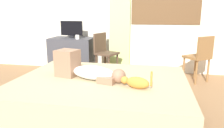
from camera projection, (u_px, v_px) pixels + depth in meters
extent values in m
plane|color=olive|center=(96.00, 115.00, 2.79)|extent=(16.00, 16.00, 0.00)
cube|color=beige|center=(123.00, 3.00, 4.66)|extent=(6.40, 0.12, 2.90)
cube|color=brown|center=(101.00, 108.00, 2.83)|extent=(2.16, 1.73, 0.14)
cube|color=tan|center=(101.00, 91.00, 2.77)|extent=(2.10, 1.68, 0.33)
ellipsoid|color=silver|center=(93.00, 73.00, 2.71)|extent=(0.61, 0.39, 0.17)
sphere|color=#8C664C|center=(119.00, 76.00, 2.57)|extent=(0.17, 0.17, 0.17)
cube|color=#8C664C|center=(68.00, 63.00, 2.84)|extent=(0.31, 0.29, 0.34)
cube|color=#8C664C|center=(109.00, 78.00, 2.63)|extent=(0.26, 0.32, 0.08)
ellipsoid|color=#C67A2D|center=(138.00, 83.00, 2.39)|extent=(0.28, 0.17, 0.13)
sphere|color=#C67A2D|center=(125.00, 80.00, 2.45)|extent=(0.08, 0.08, 0.08)
cylinder|color=#C67A2D|center=(151.00, 79.00, 2.31)|extent=(0.03, 0.03, 0.16)
cube|color=#38383D|center=(73.00, 55.00, 4.73)|extent=(0.90, 0.56, 0.74)
cylinder|color=black|center=(72.00, 37.00, 4.64)|extent=(0.10, 0.10, 0.05)
cube|color=black|center=(72.00, 28.00, 4.59)|extent=(0.48, 0.05, 0.30)
cylinder|color=white|center=(77.00, 37.00, 4.41)|extent=(0.08, 0.08, 0.08)
cylinder|color=#4C3828|center=(117.00, 65.00, 4.51)|extent=(0.04, 0.04, 0.44)
cylinder|color=#4C3828|center=(109.00, 68.00, 4.27)|extent=(0.04, 0.04, 0.44)
cylinder|color=#4C3828|center=(105.00, 63.00, 4.68)|extent=(0.04, 0.04, 0.44)
cylinder|color=#4C3828|center=(96.00, 66.00, 4.43)|extent=(0.04, 0.04, 0.44)
cube|color=#4C3828|center=(107.00, 53.00, 4.42)|extent=(0.50, 0.50, 0.04)
cube|color=#4C3828|center=(100.00, 42.00, 4.46)|extent=(0.18, 0.37, 0.38)
cylinder|color=brown|center=(184.00, 69.00, 4.18)|extent=(0.04, 0.04, 0.44)
cylinder|color=brown|center=(195.00, 67.00, 4.32)|extent=(0.04, 0.04, 0.44)
cylinder|color=brown|center=(196.00, 73.00, 3.92)|extent=(0.04, 0.04, 0.44)
cylinder|color=brown|center=(208.00, 71.00, 4.06)|extent=(0.04, 0.04, 0.44)
cube|color=brown|center=(197.00, 57.00, 4.06)|extent=(0.53, 0.53, 0.04)
cube|color=brown|center=(206.00, 47.00, 3.87)|extent=(0.32, 0.27, 0.38)
cube|color=#ADCC75|center=(120.00, 15.00, 4.61)|extent=(0.44, 0.06, 2.42)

